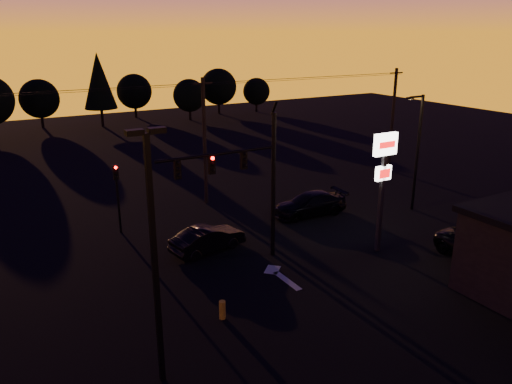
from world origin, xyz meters
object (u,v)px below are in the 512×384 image
at_px(streetlight, 417,148).
at_px(suv_parked, 486,249).
at_px(secondary_signal, 117,189).
at_px(car_mid, 208,239).
at_px(car_right, 310,204).
at_px(traffic_signal_mast, 247,174).
at_px(pylon_sign, 384,167).
at_px(bollard, 222,310).
at_px(parking_lot_light, 153,245).

relative_size(streetlight, suv_parked, 1.48).
distance_m(secondary_signal, car_mid, 6.66).
distance_m(streetlight, car_mid, 15.78).
distance_m(streetlight, suv_parked, 9.27).
bearing_deg(secondary_signal, car_right, -15.07).
bearing_deg(car_right, streetlight, 72.52).
distance_m(traffic_signal_mast, streetlight, 14.10).
bearing_deg(car_mid, car_right, -87.95).
bearing_deg(secondary_signal, pylon_sign, -39.77).
distance_m(pylon_sign, car_mid, 10.55).
bearing_deg(traffic_signal_mast, car_right, 30.57).
bearing_deg(pylon_sign, bollard, -169.62).
xyz_separation_m(traffic_signal_mast, suv_parked, (11.15, -6.50, -4.19)).
distance_m(secondary_signal, parking_lot_light, 14.90).
height_order(parking_lot_light, car_mid, parking_lot_light).
distance_m(car_mid, suv_parked, 15.26).
relative_size(secondary_signal, parking_lot_light, 0.48).
xyz_separation_m(secondary_signal, bollard, (1.15, -11.97, -2.44)).
xyz_separation_m(traffic_signal_mast, pylon_sign, (7.10, -2.49, -0.02)).
bearing_deg(streetlight, car_right, 158.19).
height_order(streetlight, car_mid, streetlight).
height_order(parking_lot_light, pylon_sign, parking_lot_light).
height_order(pylon_sign, bollard, pylon_sign).
bearing_deg(parking_lot_light, suv_parked, 1.51).
bearing_deg(car_right, bollard, -47.08).
distance_m(traffic_signal_mast, pylon_sign, 7.52).
distance_m(streetlight, bollard, 19.16).
height_order(pylon_sign, car_mid, pylon_sign).
relative_size(pylon_sign, bollard, 8.02).
relative_size(traffic_signal_mast, streetlight, 1.07).
bearing_deg(bollard, suv_parked, -7.73).
bearing_deg(car_mid, parking_lot_light, 135.95).
distance_m(streetlight, car_right, 8.22).
bearing_deg(streetlight, secondary_signal, 162.44).
distance_m(pylon_sign, streetlight, 8.00).
bearing_deg(bollard, pylon_sign, 10.38).
xyz_separation_m(bollard, car_mid, (2.44, 6.78, 0.30)).
relative_size(secondary_signal, car_right, 0.83).
bearing_deg(parking_lot_light, traffic_signal_mast, 43.37).
bearing_deg(pylon_sign, car_mid, 150.32).
xyz_separation_m(pylon_sign, car_right, (0.08, 6.74, -4.16)).
bearing_deg(secondary_signal, car_mid, -55.36).
height_order(pylon_sign, suv_parked, pylon_sign).
height_order(traffic_signal_mast, secondary_signal, traffic_signal_mast).
height_order(secondary_signal, suv_parked, secondary_signal).
bearing_deg(secondary_signal, traffic_signal_mast, -56.81).
xyz_separation_m(secondary_signal, suv_parked, (16.05, -14.00, -2.11)).
xyz_separation_m(pylon_sign, streetlight, (6.91, 4.00, -0.49)).
height_order(traffic_signal_mast, parking_lot_light, parking_lot_light).
xyz_separation_m(secondary_signal, parking_lot_light, (-2.50, -14.49, 2.41)).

